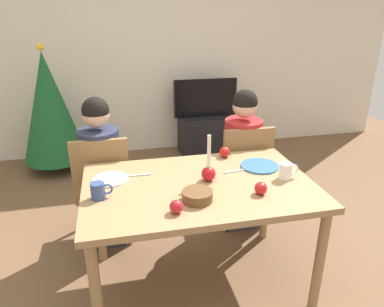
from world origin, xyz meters
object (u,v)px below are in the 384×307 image
(tv, at_px, (205,98))
(chair_left, at_px, (103,184))
(dining_table, at_px, (199,196))
(tv_stand, at_px, (205,134))
(person_left_child, at_px, (102,175))
(apple_by_right_mug, at_px, (225,152))
(bowl_walnuts, at_px, (197,196))
(plate_left, at_px, (110,179))
(person_right_child, at_px, (242,162))
(mug_left, at_px, (98,191))
(christmas_tree, at_px, (50,107))
(mug_right, at_px, (286,171))
(plate_right, at_px, (260,166))
(chair_right, at_px, (243,170))
(candle_centerpiece, at_px, (209,171))
(apple_near_candle, at_px, (176,207))
(apple_by_left_plate, at_px, (261,188))

(tv, bearing_deg, chair_left, -126.18)
(dining_table, xyz_separation_m, tv_stand, (0.64, 2.30, -0.43))
(person_left_child, xyz_separation_m, apple_by_right_mug, (0.88, -0.27, 0.22))
(person_left_child, distance_m, bowl_walnuts, 1.02)
(bowl_walnuts, bearing_deg, plate_left, 142.19)
(person_right_child, height_order, mug_left, person_right_child)
(christmas_tree, distance_m, mug_right, 2.78)
(chair_left, relative_size, plate_right, 3.52)
(bowl_walnuts, bearing_deg, christmas_tree, 115.06)
(christmas_tree, height_order, mug_right, christmas_tree)
(person_right_child, distance_m, mug_left, 1.33)
(chair_left, xyz_separation_m, bowl_walnuts, (0.54, -0.80, 0.27))
(christmas_tree, bearing_deg, plate_left, -72.45)
(dining_table, bearing_deg, bowl_walnuts, -106.58)
(chair_right, bearing_deg, plate_left, -157.27)
(mug_left, bearing_deg, candle_centerpiece, 7.08)
(chair_right, bearing_deg, bowl_walnuts, -125.59)
(tv, bearing_deg, plate_left, -118.71)
(plate_right, distance_m, bowl_walnuts, 0.62)
(tv, height_order, apple_near_candle, tv)
(dining_table, bearing_deg, person_right_child, 51.11)
(apple_near_candle, xyz_separation_m, apple_by_left_plate, (0.51, 0.09, 0.00))
(apple_near_candle, bearing_deg, bowl_walnuts, 36.62)
(person_right_child, relative_size, mug_right, 9.38)
(mug_left, bearing_deg, mug_right, 0.07)
(apple_by_left_plate, bearing_deg, christmas_tree, 121.99)
(christmas_tree, relative_size, mug_right, 11.29)
(person_right_child, xyz_separation_m, tv_stand, (0.12, 1.66, -0.33))
(person_right_child, bearing_deg, dining_table, -128.89)
(tv, bearing_deg, apple_near_candle, -107.80)
(bowl_walnuts, distance_m, apple_by_left_plate, 0.37)
(tv_stand, bearing_deg, christmas_tree, -175.19)
(tv, height_order, mug_right, tv)
(plate_left, relative_size, mug_right, 1.75)
(person_right_child, bearing_deg, person_left_child, 180.00)
(christmas_tree, relative_size, mug_left, 11.35)
(plate_left, xyz_separation_m, apple_by_left_plate, (0.84, -0.37, 0.03))
(person_left_child, height_order, tv, person_left_child)
(plate_right, bearing_deg, dining_table, -161.27)
(person_right_child, xyz_separation_m, apple_by_left_plate, (-0.20, -0.84, 0.22))
(christmas_tree, height_order, apple_near_candle, christmas_tree)
(chair_right, relative_size, plate_right, 3.52)
(tv, xyz_separation_m, apple_near_candle, (-0.83, -2.60, 0.08))
(chair_right, distance_m, mug_left, 1.32)
(plate_left, relative_size, apple_near_candle, 2.98)
(plate_left, distance_m, apple_near_candle, 0.57)
(christmas_tree, bearing_deg, plate_right, -51.03)
(person_left_child, height_order, person_right_child, same)
(apple_by_right_mug, bearing_deg, plate_right, -49.80)
(person_right_child, bearing_deg, tv_stand, 85.77)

